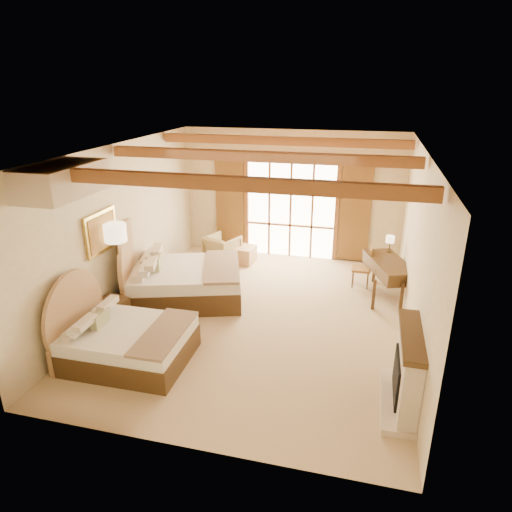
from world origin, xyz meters
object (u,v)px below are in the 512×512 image
(bed_far, at_px, (177,277))
(nightstand, at_px, (112,314))
(desk, at_px, (388,277))
(bed_near, at_px, (120,338))
(armchair, at_px, (222,249))

(bed_far, xyz_separation_m, nightstand, (-0.63, -1.51, -0.17))
(bed_far, relative_size, desk, 1.74)
(nightstand, bearing_deg, bed_far, 77.22)
(bed_far, bearing_deg, bed_near, -107.60)
(nightstand, bearing_deg, bed_near, -42.79)
(bed_near, height_order, nightstand, bed_near)
(bed_far, height_order, desk, bed_far)
(bed_far, height_order, armchair, bed_far)
(bed_near, xyz_separation_m, nightstand, (-0.64, 0.84, -0.10))
(armchair, xyz_separation_m, desk, (3.98, -1.02, 0.08))
(nightstand, relative_size, armchair, 0.77)
(bed_far, bearing_deg, armchair, 64.83)
(bed_far, height_order, nightstand, bed_far)
(bed_near, bearing_deg, desk, 38.88)
(bed_far, relative_size, nightstand, 4.80)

